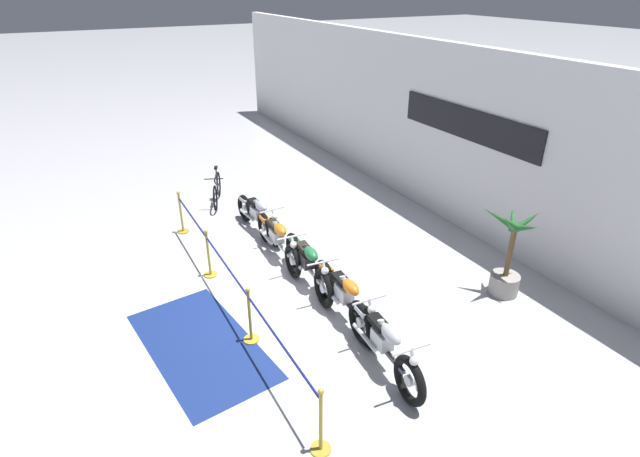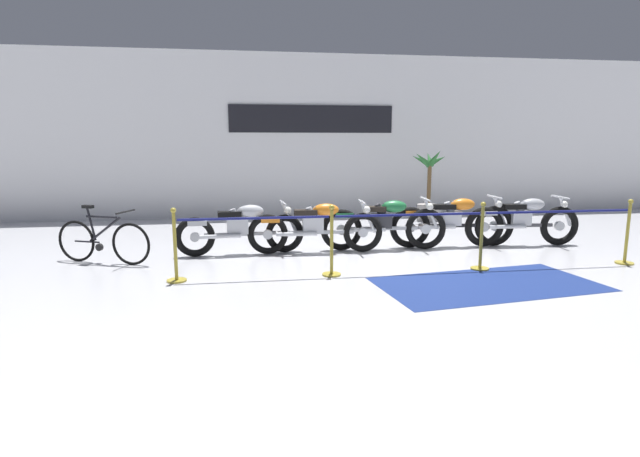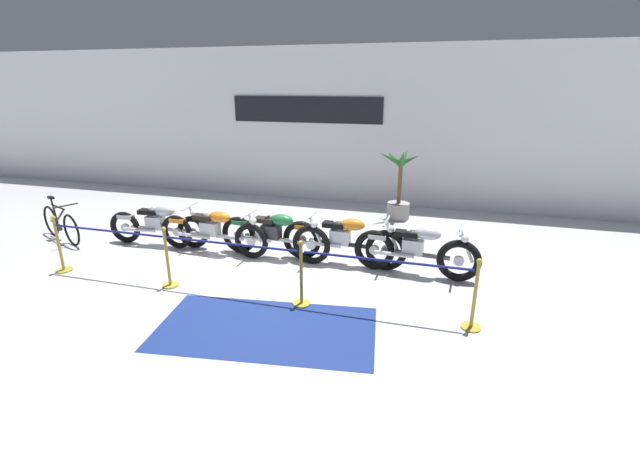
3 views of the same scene
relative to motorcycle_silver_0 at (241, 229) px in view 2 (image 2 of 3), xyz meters
name	(u,v)px [view 2 (image 2 of 3)]	position (x,y,z in m)	size (l,w,h in m)	color
ground_plane	(395,256)	(2.62, -0.55, -0.45)	(120.00, 120.00, 0.00)	silver
back_wall	(340,136)	(2.62, 4.58, 1.65)	(28.00, 0.29, 4.20)	white
motorcycle_silver_0	(241,229)	(0.00, 0.00, 0.00)	(2.24, 0.62, 0.92)	black
motorcycle_orange_1	(316,227)	(1.32, -0.08, 0.01)	(2.40, 0.62, 0.93)	black
motorcycle_green_2	(384,224)	(2.58, 0.01, 0.02)	(2.31, 0.62, 0.96)	black
motorcycle_orange_3	(453,222)	(3.93, 0.07, 0.03)	(2.40, 0.62, 0.96)	black
motorcycle_silver_4	(523,222)	(5.27, -0.04, 0.02)	(2.23, 0.62, 0.95)	black
bicycle	(103,241)	(-2.21, -0.33, -0.08)	(1.59, 0.75, 0.95)	black
potted_palm_left_of_row	(428,193)	(4.62, 3.22, 0.24)	(1.02, 0.99, 1.83)	gray
stanchion_far_left	(335,229)	(1.37, -1.61, 0.24)	(7.15, 0.28, 1.05)	gold
stanchion_mid_left	(332,252)	(1.33, -1.61, -0.09)	(0.28, 0.28, 1.05)	gold
stanchion_mid_right	(481,247)	(3.66, -1.61, -0.09)	(0.28, 0.28, 1.05)	gold
stanchion_far_right	(626,242)	(6.16, -1.61, -0.09)	(0.28, 0.28, 1.05)	gold
floor_banner	(488,284)	(3.40, -2.41, -0.45)	(3.04, 1.56, 0.01)	navy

